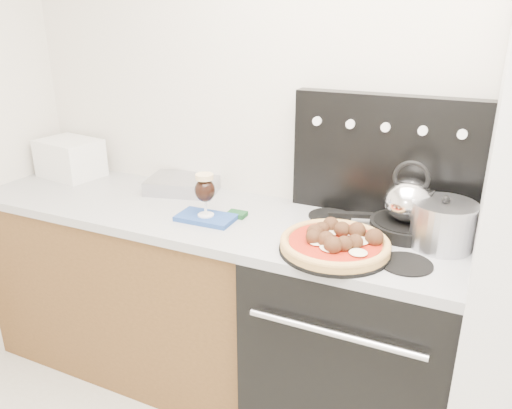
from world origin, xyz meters
The scene contains 15 objects.
room_shell centered at (0.00, 0.29, 1.25)m, with size 3.52×3.01×2.52m.
base_cabinet centered at (-1.02, 1.20, 0.43)m, with size 1.45×0.60×0.86m, color brown.
countertop centered at (-1.02, 1.20, 0.88)m, with size 1.48×0.63×0.04m, color #B0B0B1.
stove_body centered at (0.08, 1.18, 0.44)m, with size 0.76×0.65×0.88m, color black.
cooktop centered at (0.08, 1.18, 0.90)m, with size 0.76×0.65×0.04m, color #ADADB2.
backguard centered at (0.08, 1.45, 1.17)m, with size 0.76×0.08×0.50m, color black.
toaster_oven centered at (-1.54, 1.34, 1.00)m, with size 0.31×0.23×0.20m, color white.
foil_sheet centered at (-0.86, 1.39, 0.93)m, with size 0.33×0.24×0.07m, color silver.
oven_mitt centered at (-0.58, 1.12, 0.91)m, with size 0.24×0.14×0.02m, color #23448E.
beer_glass centered at (-0.58, 1.12, 1.01)m, with size 0.09×0.09×0.19m, color black, non-canonical shape.
pizza_pan centered at (0.01, 1.02, 0.93)m, with size 0.40×0.40×0.01m, color black.
pizza centered at (0.01, 1.02, 0.96)m, with size 0.39×0.39×0.06m, color gold, non-canonical shape.
skillet centered at (0.21, 1.29, 0.94)m, with size 0.27×0.27×0.05m, color black.
tea_kettle centered at (0.21, 1.29, 1.07)m, with size 0.18×0.18×0.20m, color silver, non-canonical shape.
stock_pot centered at (0.35, 1.22, 1.00)m, with size 0.22×0.22×0.16m, color #B4B5BD.
Camera 1 is at (0.44, -0.55, 1.72)m, focal length 35.00 mm.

